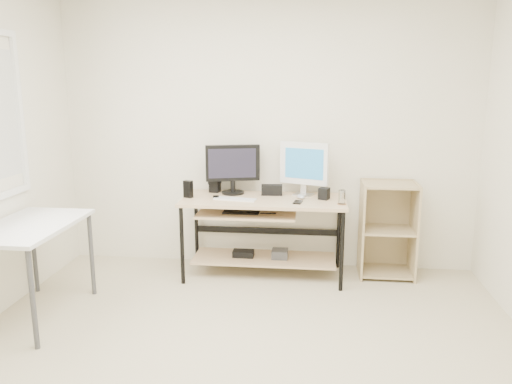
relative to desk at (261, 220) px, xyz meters
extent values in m
cube|color=beige|center=(0.03, -1.66, -0.54)|extent=(4.00, 4.00, 0.01)
cube|color=#EEE6CF|center=(0.03, 0.34, 0.76)|extent=(4.00, 0.01, 2.60)
cube|color=#EEE6CF|center=(0.03, -3.66, 0.76)|extent=(4.00, 0.01, 2.60)
cube|color=#D0B084|center=(0.03, -0.01, 0.20)|extent=(1.50, 0.65, 0.03)
cube|color=#D0B084|center=(-0.12, -0.06, 0.08)|extent=(0.90, 0.49, 0.02)
cube|color=#D0B084|center=(0.03, 0.04, -0.39)|extent=(1.35, 0.46, 0.02)
cube|color=black|center=(-0.17, -0.06, 0.10)|extent=(0.33, 0.22, 0.01)
cylinder|color=black|center=(0.08, -0.11, 0.10)|extent=(0.14, 0.01, 0.01)
cube|color=#404042|center=(0.18, 0.04, -0.34)|extent=(0.15, 0.15, 0.08)
cube|color=black|center=(-0.17, 0.04, -0.35)|extent=(0.20, 0.12, 0.06)
cylinder|color=black|center=(-0.68, -0.29, -0.18)|extent=(0.04, 0.04, 0.72)
cylinder|color=black|center=(-0.68, 0.28, -0.18)|extent=(0.04, 0.04, 0.72)
cylinder|color=black|center=(0.74, -0.29, -0.18)|extent=(0.04, 0.04, 0.72)
cylinder|color=black|center=(0.74, 0.28, -0.18)|extent=(0.04, 0.04, 0.72)
cube|color=white|center=(-1.65, -1.06, 0.20)|extent=(0.60, 1.00, 0.03)
cylinder|color=#404042|center=(-1.91, -0.60, -0.18)|extent=(0.04, 0.04, 0.72)
cylinder|color=#404042|center=(-1.39, -1.52, -0.18)|extent=(0.04, 0.04, 0.72)
cylinder|color=#404042|center=(-1.39, -0.60, -0.18)|extent=(0.04, 0.04, 0.72)
cube|color=tan|center=(0.94, 0.12, -0.09)|extent=(0.02, 0.40, 0.90)
cube|color=tan|center=(1.42, 0.12, -0.09)|extent=(0.02, 0.40, 0.90)
cube|color=tan|center=(1.18, 0.31, -0.09)|extent=(0.50, 0.02, 0.90)
cube|color=tan|center=(1.18, 0.12, -0.50)|extent=(0.46, 0.38, 0.02)
cube|color=tan|center=(1.18, 0.12, -0.09)|extent=(0.46, 0.38, 0.02)
cube|color=tan|center=(1.18, 0.12, 0.34)|extent=(0.46, 0.38, 0.02)
cylinder|color=black|center=(-0.29, 0.16, 0.22)|extent=(0.21, 0.21, 0.02)
cylinder|color=black|center=(-0.29, 0.16, 0.29)|extent=(0.05, 0.05, 0.11)
cube|color=black|center=(-0.29, 0.16, 0.51)|extent=(0.51, 0.18, 0.34)
cube|color=black|center=(-0.29, 0.13, 0.51)|extent=(0.42, 0.11, 0.27)
cube|color=silver|center=(0.39, 0.17, 0.22)|extent=(0.17, 0.15, 0.01)
cylinder|color=silver|center=(0.39, 0.17, 0.27)|extent=(0.04, 0.04, 0.09)
cube|color=white|center=(0.39, 0.17, 0.52)|extent=(0.46, 0.21, 0.40)
cube|color=teal|center=(0.39, 0.15, 0.52)|extent=(0.38, 0.14, 0.32)
cube|color=white|center=(-0.23, -0.09, 0.22)|extent=(0.40, 0.17, 0.01)
ellipsoid|color=#BBBBC0|center=(0.36, 0.02, 0.23)|extent=(0.11, 0.13, 0.04)
cube|color=black|center=(0.09, 0.15, 0.26)|extent=(0.20, 0.10, 0.10)
cube|color=black|center=(-0.48, 0.22, 0.25)|extent=(0.11, 0.11, 0.08)
cube|color=black|center=(-0.48, 0.22, 0.36)|extent=(0.12, 0.12, 0.12)
cube|color=black|center=(0.58, 0.02, 0.26)|extent=(0.11, 0.11, 0.11)
cube|color=black|center=(-0.67, -0.05, 0.29)|extent=(0.09, 0.08, 0.16)
cylinder|color=black|center=(-0.41, -0.05, 0.22)|extent=(0.07, 0.07, 0.02)
cube|color=black|center=(0.34, -0.14, 0.22)|extent=(0.09, 0.14, 0.01)
cylinder|color=#9E6D47|center=(0.73, -0.16, 0.21)|extent=(0.10, 0.10, 0.01)
cylinder|color=white|center=(0.73, -0.16, 0.28)|extent=(0.08, 0.08, 0.12)
camera|label=1|loc=(0.45, -4.46, 1.25)|focal=35.00mm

